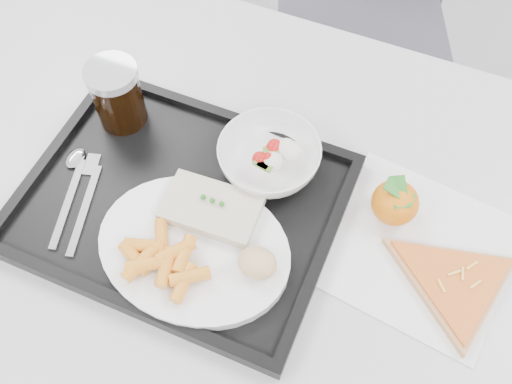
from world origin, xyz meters
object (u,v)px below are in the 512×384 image
(cola_glass, at_px, (117,94))
(dinner_plate, at_px, (194,249))
(tray, at_px, (181,204))
(salad_bowl, at_px, (269,157))
(table, at_px, (239,222))
(pizza_slice, at_px, (454,283))
(tangerine, at_px, (395,203))

(cola_glass, bearing_deg, dinner_plate, -38.95)
(tray, xyz_separation_m, salad_bowl, (0.09, 0.11, 0.03))
(table, height_order, dinner_plate, dinner_plate)
(cola_glass, bearing_deg, pizza_slice, -7.45)
(tangerine, bearing_deg, tray, -159.38)
(salad_bowl, relative_size, pizza_slice, 0.57)
(table, bearing_deg, salad_bowl, 71.85)
(salad_bowl, relative_size, cola_glass, 1.41)
(dinner_plate, distance_m, salad_bowl, 0.18)
(table, distance_m, dinner_plate, 0.14)
(cola_glass, bearing_deg, tangerine, 0.40)
(tray, xyz_separation_m, tangerine, (0.29, 0.11, 0.03))
(table, relative_size, pizza_slice, 4.50)
(tray, height_order, cola_glass, cola_glass)
(salad_bowl, height_order, pizza_slice, salad_bowl)
(dinner_plate, xyz_separation_m, pizza_slice, (0.34, 0.10, -0.01))
(table, xyz_separation_m, salad_bowl, (0.02, 0.07, 0.11))
(dinner_plate, distance_m, pizza_slice, 0.35)
(table, relative_size, salad_bowl, 7.89)
(dinner_plate, xyz_separation_m, tangerine, (0.23, 0.17, 0.01))
(dinner_plate, bearing_deg, pizza_slice, 15.71)
(table, height_order, pizza_slice, pizza_slice)
(tangerine, bearing_deg, table, -162.92)
(tray, bearing_deg, salad_bowl, 48.95)
(table, relative_size, dinner_plate, 4.44)
(tray, height_order, dinner_plate, dinner_plate)
(salad_bowl, bearing_deg, cola_glass, -179.20)
(salad_bowl, distance_m, tangerine, 0.19)
(dinner_plate, bearing_deg, cola_glass, 141.05)
(cola_glass, height_order, tangerine, cola_glass)
(tangerine, bearing_deg, cola_glass, -179.60)
(dinner_plate, relative_size, salad_bowl, 1.78)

